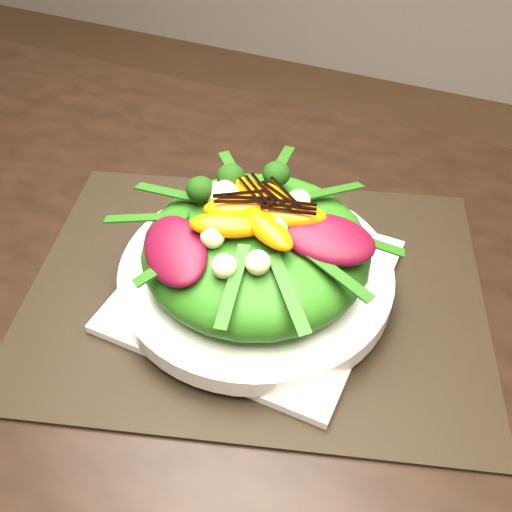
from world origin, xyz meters
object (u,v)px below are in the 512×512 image
at_px(placemat, 256,289).
at_px(plate_base, 256,284).
at_px(lettuce_mound, 256,249).
at_px(salad_bowl, 256,274).
at_px(orange_segment, 245,198).

bearing_deg(placemat, plate_base, -90.00).
bearing_deg(lettuce_mound, placemat, 90.00).
xyz_separation_m(salad_bowl, lettuce_mound, (0.00, 0.00, 0.03)).
height_order(placemat, lettuce_mound, lettuce_mound).
relative_size(placemat, salad_bowl, 1.68).
bearing_deg(orange_segment, plate_base, -41.63).
bearing_deg(lettuce_mound, plate_base, 0.00).
relative_size(plate_base, lettuce_mound, 1.10).
height_order(placemat, orange_segment, orange_segment).
height_order(plate_base, lettuce_mound, lettuce_mound).
distance_m(lettuce_mound, orange_segment, 0.05).
xyz_separation_m(plate_base, orange_segment, (-0.02, 0.02, 0.09)).
xyz_separation_m(placemat, lettuce_mound, (0.00, -0.00, 0.05)).
distance_m(plate_base, orange_segment, 0.10).
bearing_deg(salad_bowl, orange_segment, 138.37).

